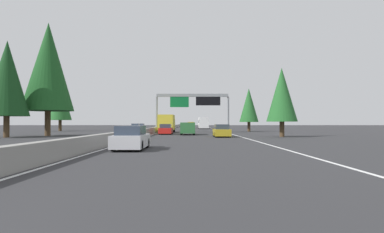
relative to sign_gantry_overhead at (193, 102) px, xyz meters
name	(u,v)px	position (x,y,z in m)	size (l,w,h in m)	color
ground_plane	(162,131)	(6.88, 6.03, -5.28)	(320.00, 320.00, 0.00)	#2D2D30
median_barrier	(168,127)	(26.88, 6.33, -4.83)	(180.00, 0.56, 0.90)	gray
shoulder_stripe_right	(217,130)	(16.88, -5.49, -5.27)	(160.00, 0.16, 0.01)	silver
shoulder_stripe_median	(167,130)	(16.88, 5.78, -5.27)	(160.00, 0.16, 0.01)	silver
sign_gantry_overhead	(193,102)	(0.00, 0.00, 0.00)	(0.50, 12.68, 6.63)	gray
sedan_near_right	(131,138)	(-35.72, 4.05, -4.60)	(4.40, 1.80, 1.47)	silver
sedan_far_left	(166,130)	(-9.26, 4.00, -4.60)	(4.40, 1.80, 1.47)	red
box_truck_far_right	(167,123)	(-0.83, 4.47, -3.67)	(8.50, 2.40, 2.95)	gold
bus_mid_right	(203,123)	(34.52, -2.92, -3.56)	(11.50, 2.55, 3.10)	white
sedan_near_center	(222,131)	(-18.05, -3.19, -4.60)	(4.40, 1.80, 1.47)	#AD931E
minivan_mid_left	(188,128)	(-11.01, 0.82, -4.33)	(5.00, 1.95, 1.69)	#2D6B38
pickup_distant_b	(191,125)	(35.70, 0.47, -4.36)	(5.60, 2.00, 1.86)	#AD931E
oncoming_near	(136,127)	(16.29, 12.68, -4.60)	(4.40, 1.80, 1.47)	white
oncoming_far	(141,127)	(22.83, 12.65, -4.60)	(4.40, 1.80, 1.47)	white
conifer_right_near	(282,95)	(-17.75, -10.31, -0.34)	(3.58, 3.58, 8.14)	#4C3823
conifer_right_mid	(249,105)	(5.74, -10.57, -0.31)	(3.60, 3.60, 8.19)	#4C3823
conifer_left_foreground	(7,78)	(-19.30, 21.15, 1.39)	(4.82, 4.82, 10.97)	#4C3823
conifer_left_near	(48,67)	(-14.81, 18.50, 3.48)	(6.34, 6.34, 14.40)	#4C3823
conifer_left_mid	(60,101)	(8.72, 26.45, 0.79)	(4.40, 4.40, 10.00)	#4C3823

